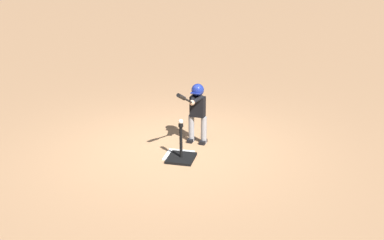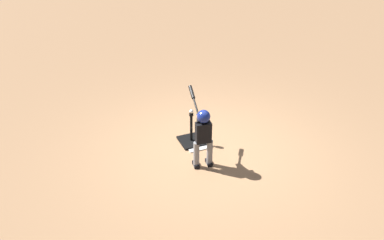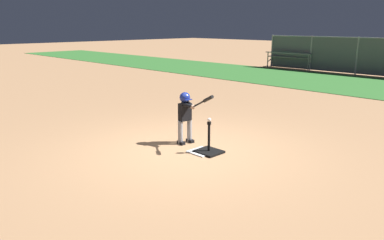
% 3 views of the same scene
% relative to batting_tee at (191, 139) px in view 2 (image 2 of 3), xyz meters
% --- Properties ---
extents(ground_plane, '(90.00, 90.00, 0.00)m').
position_rel_batting_tee_xyz_m(ground_plane, '(-0.39, -0.23, -0.07)').
color(ground_plane, '#AD7F56').
extents(home_plate, '(0.44, 0.44, 0.02)m').
position_rel_batting_tee_xyz_m(home_plate, '(-0.11, -0.07, -0.06)').
color(home_plate, white).
rests_on(home_plate, ground_plane).
extents(batting_tee, '(0.47, 0.42, 0.60)m').
position_rel_batting_tee_xyz_m(batting_tee, '(0.00, 0.00, 0.00)').
color(batting_tee, black).
rests_on(batting_tee, ground_plane).
extents(batter_child, '(0.96, 0.34, 1.12)m').
position_rel_batting_tee_xyz_m(batter_child, '(-0.71, 0.09, 0.59)').
color(batter_child, gray).
rests_on(batter_child, ground_plane).
extents(baseball, '(0.07, 0.07, 0.07)m').
position_rel_batting_tee_xyz_m(baseball, '(0.00, 0.00, 0.57)').
color(baseball, white).
rests_on(baseball, batting_tee).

